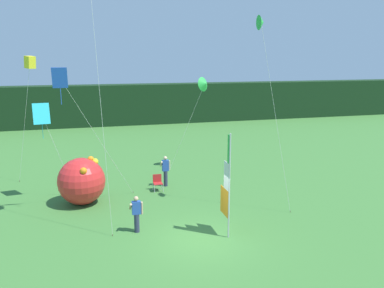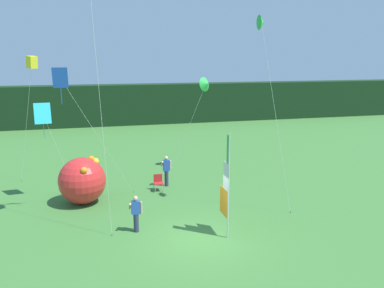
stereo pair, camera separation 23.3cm
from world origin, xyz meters
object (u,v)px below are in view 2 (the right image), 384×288
Objects in this scene: folding_chair at (158,181)px; kite_green_delta_2 at (262,24)px; person_far_left at (136,213)px; inflatable_balloon at (82,181)px; person_near_banner at (166,170)px; banner_flag at (226,187)px; kite_green_delta_0 at (206,84)px; kite_yellow_box_5 at (32,63)px; kite_cyan_diamond_4 at (43,116)px; person_mid_field at (84,172)px; kite_blue_diamond_3 at (64,85)px.

kite_green_delta_2 is at bearing -42.07° from folding_chair.
inflatable_balloon reaches higher than person_far_left.
kite_green_delta_2 reaches higher than person_near_banner.
kite_green_delta_0 is at bearing 78.57° from banner_flag.
banner_flag reaches higher than inflatable_balloon.
inflatable_balloon is 7.43m from kite_yellow_box_5.
folding_chair is at bearing -26.21° from kite_yellow_box_5.
kite_cyan_diamond_4 is at bearing -160.65° from kite_green_delta_0.
kite_yellow_box_5 is at bearing 160.25° from person_near_banner.
inflatable_balloon reaches higher than person_near_banner.
inflatable_balloon is at bearing 161.33° from kite_green_delta_2.
folding_chair is at bearing 13.89° from inflatable_balloon.
person_mid_field is at bearing 89.31° from inflatable_balloon.
folding_chair is 0.15× the size of kite_green_delta_0.
person_mid_field is 6.67m from kite_yellow_box_5.
person_mid_field is at bearing 147.85° from kite_green_delta_2.
kite_green_delta_2 reaches higher than kite_blue_diamond_3.
person_mid_field is at bearing 127.18° from banner_flag.
kite_yellow_box_5 is (-6.39, 3.14, 6.35)m from folding_chair.
banner_flag is 10.37m from kite_green_delta_0.
kite_yellow_box_5 reaches higher than banner_flag.
inflatable_balloon is 3.76m from kite_cyan_diamond_4.
inflatable_balloon is 0.39× the size of kite_green_delta_0.
kite_green_delta_2 reaches higher than inflatable_balloon.
person_far_left is 1.77× the size of folding_chair.
person_near_banner is 0.26× the size of kite_blue_diamond_3.
kite_yellow_box_5 is (-6.96, 2.50, 5.93)m from person_near_banner.
kite_blue_diamond_3 is 1.37× the size of kite_cyan_diamond_4.
person_far_left is at bearing -168.08° from kite_green_delta_2.
kite_blue_diamond_3 is at bearing -70.17° from kite_yellow_box_5.
kite_green_delta_0 is (7.63, 2.07, 4.59)m from person_mid_field.
person_mid_field is 2.35m from inflatable_balloon.
inflatable_balloon is 5.01m from kite_blue_diamond_3.
person_far_left is (-2.36, -5.61, -0.09)m from person_near_banner.
person_near_banner is 4.84m from inflatable_balloon.
banner_flag is 6.59m from folding_chair.
inflatable_balloon is at bearing -59.75° from kite_yellow_box_5.
kite_yellow_box_5 is at bearing 120.25° from inflatable_balloon.
kite_green_delta_0 is at bearing 34.92° from kite_blue_diamond_3.
person_far_left is 0.22× the size of kite_yellow_box_5.
kite_blue_diamond_3 is (-8.57, 1.48, -2.61)m from kite_green_delta_2.
inflatable_balloon is at bearing -150.08° from kite_green_delta_0.
kite_yellow_box_5 reaches higher than kite_blue_diamond_3.
person_far_left is (2.17, -6.32, -0.08)m from person_mid_field.
kite_green_delta_2 is 1.24× the size of kite_yellow_box_5.
person_near_banner is (-1.17, 6.80, -1.14)m from banner_flag.
kite_blue_diamond_3 is (-5.02, -2.89, 5.07)m from person_near_banner.
kite_yellow_box_5 is at bearing 109.83° from kite_blue_diamond_3.
kite_blue_diamond_3 is 3.16m from kite_cyan_diamond_4.
kite_blue_diamond_3 is at bearing -150.04° from person_near_banner.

